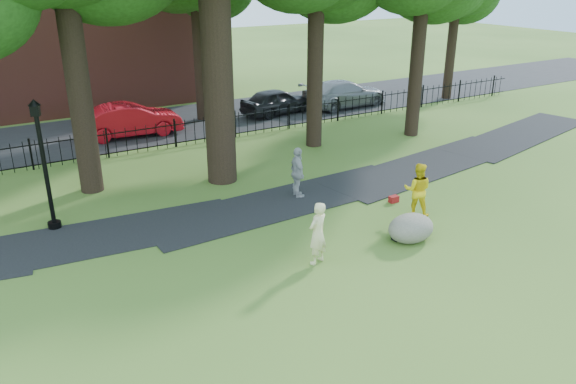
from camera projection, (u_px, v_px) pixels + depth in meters
ground at (327, 255)px, 15.86m from camera, size 120.00×120.00×0.00m
footpath at (287, 202)px, 19.44m from camera, size 36.07×3.85×0.03m
street at (148, 127)px, 28.58m from camera, size 80.00×7.00×0.02m
iron_fence at (175, 134)px, 25.17m from camera, size 44.00×0.04×1.20m
woman at (318, 233)px, 15.11m from camera, size 0.75×0.61×1.78m
man at (417, 190)px, 18.04m from camera, size 1.10×1.10×1.80m
pedestrian at (298, 173)px, 19.51m from camera, size 0.66×1.13×1.82m
boulder at (411, 226)px, 16.59m from camera, size 1.69×1.42×0.86m
lamppost at (45, 168)px, 16.72m from camera, size 0.40×0.40×4.07m
backpack at (398, 235)px, 16.70m from camera, size 0.39×0.28×0.28m
red_bag at (394, 199)px, 19.36m from camera, size 0.34×0.22×0.23m
red_sedan at (130, 120)px, 26.73m from camera, size 4.89×1.98×1.58m
grey_car at (277, 101)px, 30.84m from camera, size 4.41×2.30×1.43m
silver_car at (344, 93)px, 32.46m from camera, size 5.40×2.39×1.54m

